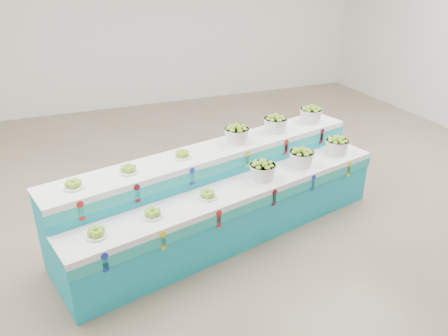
% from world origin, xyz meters
% --- Properties ---
extents(ground, '(10.00, 10.00, 0.00)m').
position_xyz_m(ground, '(0.00, 0.00, 0.00)').
color(ground, '#715F4A').
rests_on(ground, ground).
extents(back_wall, '(10.00, 0.00, 10.00)m').
position_xyz_m(back_wall, '(0.00, 5.00, 2.00)').
color(back_wall, silver).
rests_on(back_wall, ground).
extents(display_stand, '(4.33, 2.05, 1.02)m').
position_xyz_m(display_stand, '(-0.57, -0.55, 0.51)').
color(display_stand, '#179FB6').
rests_on(display_stand, ground).
extents(plate_lower_left, '(0.26, 0.26, 0.10)m').
position_xyz_m(plate_lower_left, '(-2.16, -1.20, 0.77)').
color(plate_lower_left, white).
rests_on(plate_lower_left, display_stand).
extents(plate_lower_mid, '(0.26, 0.26, 0.10)m').
position_xyz_m(plate_lower_mid, '(-1.57, -1.06, 0.77)').
color(plate_lower_mid, white).
rests_on(plate_lower_mid, display_stand).
extents(plate_lower_right, '(0.26, 0.26, 0.10)m').
position_xyz_m(plate_lower_right, '(-0.91, -0.90, 0.77)').
color(plate_lower_right, white).
rests_on(plate_lower_right, display_stand).
extents(basket_lower_left, '(0.39, 0.39, 0.23)m').
position_xyz_m(basket_lower_left, '(-0.14, -0.71, 0.84)').
color(basket_lower_left, silver).
rests_on(basket_lower_left, display_stand).
extents(basket_lower_mid, '(0.39, 0.39, 0.23)m').
position_xyz_m(basket_lower_mid, '(0.49, -0.56, 0.84)').
color(basket_lower_mid, silver).
rests_on(basket_lower_mid, display_stand).
extents(basket_lower_right, '(0.39, 0.39, 0.23)m').
position_xyz_m(basket_lower_right, '(1.13, -0.40, 0.84)').
color(basket_lower_right, silver).
rests_on(basket_lower_right, display_stand).
extents(plate_upper_left, '(0.26, 0.26, 0.10)m').
position_xyz_m(plate_upper_left, '(-2.28, -0.70, 1.07)').
color(plate_upper_left, white).
rests_on(plate_upper_left, display_stand).
extents(plate_upper_mid, '(0.26, 0.26, 0.10)m').
position_xyz_m(plate_upper_mid, '(-1.69, -0.56, 1.07)').
color(plate_upper_mid, white).
rests_on(plate_upper_mid, display_stand).
extents(plate_upper_right, '(0.26, 0.26, 0.10)m').
position_xyz_m(plate_upper_right, '(-1.04, -0.39, 1.07)').
color(plate_upper_right, white).
rests_on(plate_upper_right, display_stand).
extents(basket_upper_left, '(0.39, 0.39, 0.23)m').
position_xyz_m(basket_upper_left, '(-0.26, -0.21, 1.14)').
color(basket_upper_left, silver).
rests_on(basket_upper_left, display_stand).
extents(basket_upper_mid, '(0.39, 0.39, 0.23)m').
position_xyz_m(basket_upper_mid, '(0.36, -0.05, 1.14)').
color(basket_upper_mid, silver).
rests_on(basket_upper_mid, display_stand).
extents(basket_upper_right, '(0.39, 0.39, 0.23)m').
position_xyz_m(basket_upper_right, '(1.01, 0.11, 1.14)').
color(basket_upper_right, silver).
rests_on(basket_upper_right, display_stand).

